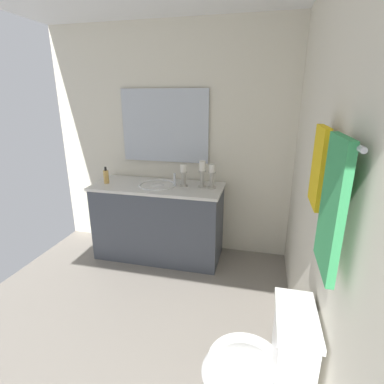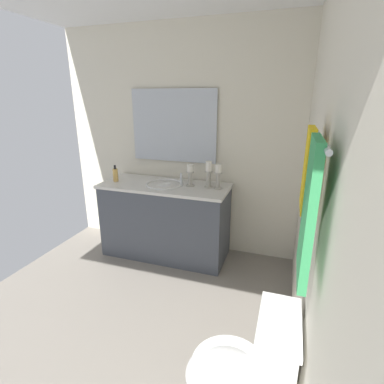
# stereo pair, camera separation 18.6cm
# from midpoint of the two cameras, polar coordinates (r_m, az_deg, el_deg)

# --- Properties ---
(floor) EXTENTS (3.07, 2.70, 0.02)m
(floor) POSITION_cam_midpoint_polar(r_m,az_deg,el_deg) (2.58, -13.34, -24.46)
(floor) COLOR gray
(floor) RESTS_ON ground
(wall_back) EXTENTS (3.07, 0.04, 2.45)m
(wall_back) POSITION_cam_midpoint_polar(r_m,az_deg,el_deg) (1.67, 26.34, -0.92)
(wall_back) COLOR silver
(wall_back) RESTS_ON ground
(wall_left) EXTENTS (0.04, 2.70, 2.45)m
(wall_left) POSITION_cam_midpoint_polar(r_m,az_deg,el_deg) (3.33, -0.91, 9.58)
(wall_left) COLOR silver
(wall_left) RESTS_ON ground
(vanity_cabinet) EXTENTS (0.58, 1.39, 0.82)m
(vanity_cabinet) POSITION_cam_midpoint_polar(r_m,az_deg,el_deg) (3.28, -3.49, -5.42)
(vanity_cabinet) COLOR #474C56
(vanity_cabinet) RESTS_ON ground
(sink_basin) EXTENTS (0.40, 0.40, 0.24)m
(sink_basin) POSITION_cam_midpoint_polar(r_m,az_deg,el_deg) (3.15, -3.60, 0.77)
(sink_basin) COLOR white
(sink_basin) RESTS_ON vanity_cabinet
(mirror) EXTENTS (0.02, 0.97, 0.78)m
(mirror) POSITION_cam_midpoint_polar(r_m,az_deg,el_deg) (3.29, -1.96, 12.65)
(mirror) COLOR silver
(candle_holder_tall) EXTENTS (0.09, 0.09, 0.25)m
(candle_holder_tall) POSITION_cam_midpoint_polar(r_m,az_deg,el_deg) (2.98, 6.88, 3.06)
(candle_holder_tall) COLOR #B7B2A5
(candle_holder_tall) RESTS_ON vanity_cabinet
(candle_holder_short) EXTENTS (0.09, 0.09, 0.27)m
(candle_holder_short) POSITION_cam_midpoint_polar(r_m,az_deg,el_deg) (3.00, 5.02, 3.53)
(candle_holder_short) COLOR #B7B2A5
(candle_holder_short) RESTS_ON vanity_cabinet
(candle_holder_mid) EXTENTS (0.09, 0.09, 0.23)m
(candle_holder_mid) POSITION_cam_midpoint_polar(r_m,az_deg,el_deg) (3.05, 1.40, 3.31)
(candle_holder_mid) COLOR #B7B2A5
(candle_holder_mid) RESTS_ON vanity_cabinet
(soap_bottle) EXTENTS (0.06, 0.06, 0.18)m
(soap_bottle) POSITION_cam_midpoint_polar(r_m,az_deg,el_deg) (3.32, -13.07, 3.27)
(soap_bottle) COLOR #E5B259
(soap_bottle) RESTS_ON vanity_cabinet
(toilet) EXTENTS (0.39, 0.54, 0.75)m
(toilet) POSITION_cam_midpoint_polar(r_m,az_deg,el_deg) (1.79, 13.09, -31.37)
(toilet) COLOR white
(toilet) RESTS_ON ground
(towel_bar) EXTENTS (0.71, 0.02, 0.02)m
(towel_bar) POSITION_cam_midpoint_polar(r_m,az_deg,el_deg) (1.28, 27.43, 9.43)
(towel_bar) COLOR silver
(towel_near_vanity) EXTENTS (0.24, 0.03, 0.38)m
(towel_near_vanity) POSITION_cam_midpoint_polar(r_m,az_deg,el_deg) (1.48, 24.90, 4.00)
(towel_near_vanity) COLOR yellow
(towel_near_vanity) RESTS_ON towel_bar
(towel_center) EXTENTS (0.28, 0.03, 0.52)m
(towel_center) POSITION_cam_midpoint_polar(r_m,az_deg,el_deg) (1.16, 26.05, -3.34)
(towel_center) COLOR #389E59
(towel_center) RESTS_ON towel_bar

